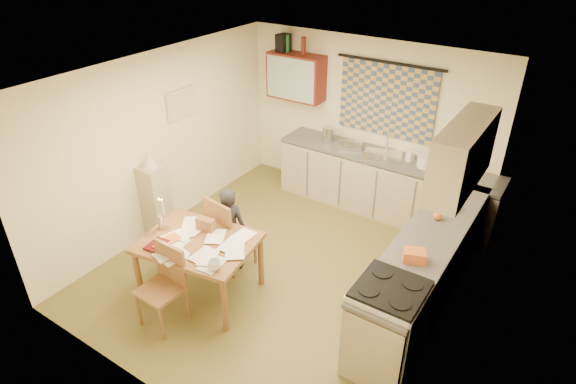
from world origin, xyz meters
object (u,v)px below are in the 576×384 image
Objects in this scene: stove at (385,327)px; dining_table at (201,267)px; person at (229,229)px; shelf_stand at (156,202)px; counter_back at (383,185)px; chair_far at (232,244)px; counter_right at (424,270)px.

stove is 2.24m from dining_table.
person reaches higher than dining_table.
person is 1.05× the size of shelf_stand.
chair_far is (-1.07, -2.29, -0.13)m from counter_back.
chair_far is (-2.27, -0.68, -0.13)m from counter_right.
person reaches higher than counter_back.
shelf_stand is at bearing -135.00° from counter_back.
person reaches higher than shelf_stand.
chair_far reaches higher than stove.
counter_back is 2.55m from person.
chair_far is at bearing -115.02° from counter_back.
stove is (0.00, -1.10, 0.05)m from counter_right.
dining_table is 1.43m from shelf_stand.
person is at bearing -162.54° from counter_right.
person is (-1.06, -2.31, 0.12)m from counter_back.
counter_right is 2.71× the size of shelf_stand.
dining_table is 1.29× the size of shelf_stand.
dining_table is 1.22× the size of person.
counter_back is at bearing 45.00° from shelf_stand.
stove is 0.98× the size of chair_far.
stove is at bearing -5.92° from shelf_stand.
shelf_stand is (-1.28, -0.03, -0.03)m from person.
counter_back is at bearing -106.69° from chair_far.
counter_back is at bearing 113.94° from stove.
person is (-2.26, -0.71, 0.12)m from counter_right.
counter_back and counter_right have the same top height.
chair_far is 1.29m from shelf_stand.
dining_table is at bearing -149.97° from counter_right.
shelf_stand is (-3.54, 0.37, 0.05)m from stove.
counter_back is 2.35× the size of dining_table.
shelf_stand reaches higher than dining_table.
chair_far is at bearing -107.24° from person.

